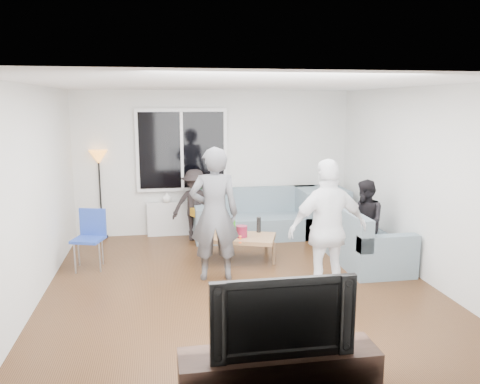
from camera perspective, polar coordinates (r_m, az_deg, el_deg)
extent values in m
cube|color=#56351C|center=(6.45, 0.02, -11.28)|extent=(5.00, 5.50, 0.04)
cube|color=white|center=(5.99, 0.02, 12.86)|extent=(5.00, 5.50, 0.04)
cube|color=silver|center=(8.79, -3.02, 3.50)|extent=(5.00, 0.04, 2.60)
cube|color=silver|center=(3.46, 7.84, -7.73)|extent=(5.00, 0.04, 2.60)
cube|color=silver|center=(6.19, -23.66, -0.39)|extent=(0.04, 5.50, 2.60)
cube|color=silver|center=(6.96, 20.94, 0.93)|extent=(0.04, 5.50, 2.60)
cube|color=white|center=(8.64, -6.95, 4.98)|extent=(1.62, 0.06, 1.47)
cube|color=black|center=(8.60, -6.94, 4.95)|extent=(1.50, 0.02, 1.35)
cube|color=white|center=(8.59, -6.93, 4.95)|extent=(0.05, 0.03, 1.35)
cube|color=silver|center=(8.81, -6.76, -3.10)|extent=(1.30, 0.12, 0.62)
imported|color=#28662E|center=(8.70, -4.50, 0.14)|extent=(0.24, 0.21, 0.38)
imported|color=white|center=(8.68, -8.71, -0.65)|extent=(0.20, 0.20, 0.18)
cube|color=slate|center=(8.89, 9.64, -2.29)|extent=(0.85, 0.85, 0.85)
cube|color=#B8831A|center=(8.39, -4.49, -2.34)|extent=(0.47, 0.44, 0.14)
cube|color=maroon|center=(8.47, -4.44, -2.21)|extent=(0.44, 0.40, 0.13)
cube|color=#986D49|center=(7.33, -0.25, -6.74)|extent=(1.23, 0.92, 0.40)
cylinder|color=maroon|center=(7.19, 0.20, -4.71)|extent=(0.17, 0.17, 0.17)
imported|color=#515257|center=(6.45, -3.06, -2.64)|extent=(0.69, 0.48, 1.82)
imported|color=white|center=(5.89, 10.44, -4.50)|extent=(1.05, 0.52, 1.73)
imported|color=black|center=(7.44, 14.67, -3.41)|extent=(0.48, 0.61, 1.25)
imported|color=black|center=(8.41, -5.39, -1.53)|extent=(0.85, 0.55, 1.25)
cube|color=#36241B|center=(4.13, 4.64, -21.04)|extent=(1.60, 0.40, 0.44)
imported|color=black|center=(3.87, 4.77, -14.14)|extent=(1.13, 0.15, 0.65)
cylinder|color=black|center=(7.45, 2.24, -3.91)|extent=(0.07, 0.07, 0.24)
cylinder|color=green|center=(7.13, -0.85, -4.44)|extent=(0.08, 0.08, 0.27)
cylinder|color=#E69F0D|center=(7.33, -2.58, -4.35)|extent=(0.07, 0.07, 0.19)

